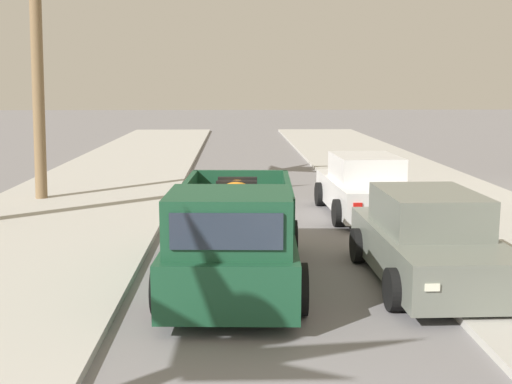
{
  "coord_description": "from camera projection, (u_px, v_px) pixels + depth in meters",
  "views": [
    {
      "loc": [
        -0.69,
        -3.62,
        3.28
      ],
      "look_at": [
        -0.28,
        8.78,
        1.2
      ],
      "focal_mm": 45.22,
      "sensor_mm": 36.0,
      "label": 1
    }
  ],
  "objects": [
    {
      "name": "curb_left",
      "position": [
        108.0,
        217.0,
        15.83
      ],
      "size": [
        0.16,
        60.0,
        0.1
      ],
      "primitive_type": "cube",
      "color": "silver",
      "rests_on": "ground"
    },
    {
      "name": "car_left_near",
      "position": [
        428.0,
        241.0,
        10.7
      ],
      "size": [
        2.07,
        4.28,
        1.54
      ],
      "color": "slate",
      "rests_on": "ground"
    },
    {
      "name": "car_right_near",
      "position": [
        364.0,
        187.0,
        16.26
      ],
      "size": [
        2.13,
        4.31,
        1.54
      ],
      "color": "silver",
      "rests_on": "ground"
    },
    {
      "name": "sidewalk_right",
      "position": [
        462.0,
        214.0,
        16.12
      ],
      "size": [
        5.17,
        60.0,
        0.12
      ],
      "primitive_type": "cube",
      "color": "#B2AFA8",
      "rests_on": "ground"
    },
    {
      "name": "sidewalk_left",
      "position": [
        60.0,
        217.0,
        15.79
      ],
      "size": [
        5.17,
        60.0,
        0.12
      ],
      "primitive_type": "cube",
      "color": "#B2AFA8",
      "rests_on": "ground"
    },
    {
      "name": "curb_right",
      "position": [
        415.0,
        215.0,
        16.08
      ],
      "size": [
        0.16,
        60.0,
        0.1
      ],
      "primitive_type": "cube",
      "color": "silver",
      "rests_on": "ground"
    },
    {
      "name": "pickup_truck",
      "position": [
        234.0,
        237.0,
        10.51
      ],
      "size": [
        2.39,
        5.29,
        1.8
      ],
      "color": "#19472D",
      "rests_on": "ground"
    }
  ]
}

